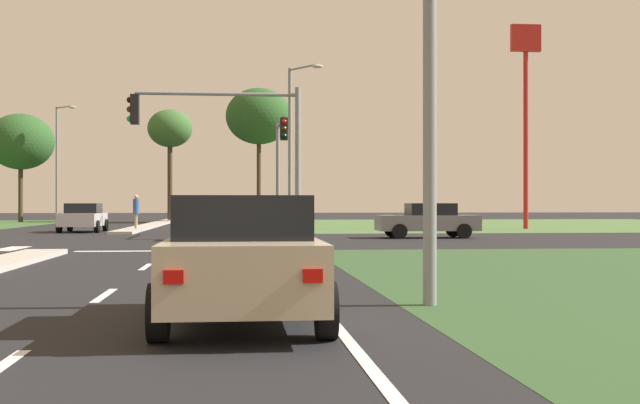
{
  "coord_description": "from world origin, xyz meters",
  "views": [
    {
      "loc": [
        5.65,
        -3.02,
        1.5
      ],
      "look_at": [
        8.81,
        28.13,
        1.56
      ],
      "focal_mm": 45.86,
      "sensor_mm": 36.0,
      "label": 1
    }
  ],
  "objects_px": {
    "car_silver_third": "(83,217)",
    "treeline_fourth": "(259,117)",
    "car_beige_fifth": "(242,259)",
    "traffic_signal_far_right": "(280,154)",
    "street_lamp_fourth": "(58,158)",
    "pedestrian_at_median": "(136,208)",
    "car_grey_second": "(428,220)",
    "traffic_signal_near_right": "(233,135)",
    "car_navy_near": "(242,222)",
    "fastfood_pole_sign": "(526,81)",
    "treeline_second": "(21,142)",
    "street_lamp_third": "(293,139)",
    "treeline_third": "(170,130)"
  },
  "relations": [
    {
      "from": "car_silver_third",
      "to": "treeline_fourth",
      "type": "height_order",
      "value": "treeline_fourth"
    },
    {
      "from": "car_beige_fifth",
      "to": "traffic_signal_far_right",
      "type": "relative_size",
      "value": 0.75
    },
    {
      "from": "street_lamp_fourth",
      "to": "pedestrian_at_median",
      "type": "bearing_deg",
      "value": -67.4
    },
    {
      "from": "car_grey_second",
      "to": "traffic_signal_near_right",
      "type": "xyz_separation_m",
      "value": [
        -8.42,
        -8.45,
        2.92
      ]
    },
    {
      "from": "street_lamp_fourth",
      "to": "car_grey_second",
      "type": "bearing_deg",
      "value": -54.17
    },
    {
      "from": "pedestrian_at_median",
      "to": "treeline_fourth",
      "type": "relative_size",
      "value": 0.17
    },
    {
      "from": "car_silver_third",
      "to": "traffic_signal_near_right",
      "type": "height_order",
      "value": "traffic_signal_near_right"
    },
    {
      "from": "car_navy_near",
      "to": "fastfood_pole_sign",
      "type": "distance_m",
      "value": 22.87
    },
    {
      "from": "car_navy_near",
      "to": "traffic_signal_near_right",
      "type": "xyz_separation_m",
      "value": [
        -0.33,
        -7.05,
        2.94
      ]
    },
    {
      "from": "treeline_fourth",
      "to": "traffic_signal_near_right",
      "type": "bearing_deg",
      "value": -92.76
    },
    {
      "from": "treeline_second",
      "to": "car_silver_third",
      "type": "bearing_deg",
      "value": -68.86
    },
    {
      "from": "street_lamp_third",
      "to": "street_lamp_fourth",
      "type": "bearing_deg",
      "value": 127.47
    },
    {
      "from": "street_lamp_fourth",
      "to": "treeline_third",
      "type": "distance_m",
      "value": 9.15
    },
    {
      "from": "traffic_signal_near_right",
      "to": "treeline_fourth",
      "type": "bearing_deg",
      "value": 87.24
    },
    {
      "from": "car_beige_fifth",
      "to": "treeline_fourth",
      "type": "distance_m",
      "value": 54.93
    },
    {
      "from": "traffic_signal_near_right",
      "to": "fastfood_pole_sign",
      "type": "xyz_separation_m",
      "value": [
        17.12,
        20.34,
        5.08
      ]
    },
    {
      "from": "treeline_fourth",
      "to": "pedestrian_at_median",
      "type": "bearing_deg",
      "value": -110.47
    },
    {
      "from": "car_silver_third",
      "to": "treeline_third",
      "type": "distance_m",
      "value": 25.31
    },
    {
      "from": "car_navy_near",
      "to": "pedestrian_at_median",
      "type": "bearing_deg",
      "value": 25.6
    },
    {
      "from": "car_silver_third",
      "to": "street_lamp_fourth",
      "type": "height_order",
      "value": "street_lamp_fourth"
    },
    {
      "from": "car_grey_second",
      "to": "treeline_second",
      "type": "distance_m",
      "value": 42.77
    },
    {
      "from": "street_lamp_third",
      "to": "treeline_second",
      "type": "xyz_separation_m",
      "value": [
        -20.51,
        24.9,
        1.56
      ]
    },
    {
      "from": "car_grey_second",
      "to": "treeline_third",
      "type": "bearing_deg",
      "value": 22.48
    },
    {
      "from": "car_grey_second",
      "to": "treeline_third",
      "type": "height_order",
      "value": "treeline_third"
    },
    {
      "from": "traffic_signal_far_right",
      "to": "street_lamp_third",
      "type": "distance_m",
      "value": 6.25
    },
    {
      "from": "car_beige_fifth",
      "to": "street_lamp_fourth",
      "type": "distance_m",
      "value": 57.35
    },
    {
      "from": "car_navy_near",
      "to": "car_silver_third",
      "type": "distance_m",
      "value": 13.36
    },
    {
      "from": "car_silver_third",
      "to": "fastfood_pole_sign",
      "type": "relative_size",
      "value": 0.35
    },
    {
      "from": "treeline_second",
      "to": "treeline_third",
      "type": "height_order",
      "value": "treeline_third"
    },
    {
      "from": "traffic_signal_far_right",
      "to": "pedestrian_at_median",
      "type": "bearing_deg",
      "value": 133.72
    },
    {
      "from": "traffic_signal_far_right",
      "to": "car_grey_second",
      "type": "bearing_deg",
      "value": -22.87
    },
    {
      "from": "street_lamp_fourth",
      "to": "treeline_third",
      "type": "xyz_separation_m",
      "value": [
        8.42,
        2.56,
        2.5
      ]
    },
    {
      "from": "treeline_fourth",
      "to": "car_grey_second",
      "type": "bearing_deg",
      "value": -77.53
    },
    {
      "from": "treeline_third",
      "to": "treeline_fourth",
      "type": "relative_size",
      "value": 0.87
    },
    {
      "from": "treeline_third",
      "to": "treeline_second",
      "type": "bearing_deg",
      "value": 178.72
    },
    {
      "from": "street_lamp_third",
      "to": "traffic_signal_near_right",
      "type": "bearing_deg",
      "value": -100.26
    },
    {
      "from": "street_lamp_third",
      "to": "car_beige_fifth",
      "type": "bearing_deg",
      "value": -94.94
    },
    {
      "from": "pedestrian_at_median",
      "to": "fastfood_pole_sign",
      "type": "xyz_separation_m",
      "value": [
        22.47,
        1.44,
        7.51
      ]
    },
    {
      "from": "treeline_fourth",
      "to": "street_lamp_third",
      "type": "bearing_deg",
      "value": -86.56
    },
    {
      "from": "pedestrian_at_median",
      "to": "treeline_third",
      "type": "xyz_separation_m",
      "value": [
        -0.04,
        22.89,
        6.34
      ]
    },
    {
      "from": "street_lamp_third",
      "to": "treeline_second",
      "type": "bearing_deg",
      "value": 129.47
    },
    {
      "from": "car_grey_second",
      "to": "treeline_third",
      "type": "relative_size",
      "value": 0.47
    },
    {
      "from": "car_navy_near",
      "to": "treeline_second",
      "type": "height_order",
      "value": "treeline_second"
    },
    {
      "from": "street_lamp_third",
      "to": "treeline_third",
      "type": "distance_m",
      "value": 26.19
    },
    {
      "from": "car_navy_near",
      "to": "car_grey_second",
      "type": "distance_m",
      "value": 8.21
    },
    {
      "from": "traffic_signal_near_right",
      "to": "pedestrian_at_median",
      "type": "bearing_deg",
      "value": 105.8
    },
    {
      "from": "pedestrian_at_median",
      "to": "treeline_second",
      "type": "relative_size",
      "value": 0.21
    },
    {
      "from": "treeline_second",
      "to": "car_beige_fifth",
      "type": "bearing_deg",
      "value": -73.18
    },
    {
      "from": "treeline_third",
      "to": "car_beige_fifth",
      "type": "bearing_deg",
      "value": -84.48
    },
    {
      "from": "car_navy_near",
      "to": "street_lamp_third",
      "type": "distance_m",
      "value": 11.3
    }
  ]
}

